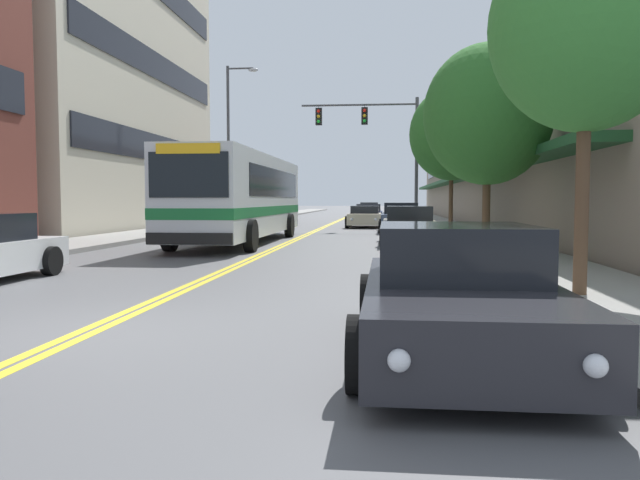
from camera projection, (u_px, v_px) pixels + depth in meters
ground_plane at (335, 222)px, 44.16m from camera, size 240.00×240.00×0.00m
sidewalk_left at (239, 221)px, 44.88m from camera, size 2.83×106.00×0.15m
sidewalk_right at (434, 221)px, 43.43m from camera, size 2.83×106.00×0.15m
centre_line at (335, 222)px, 44.16m from camera, size 0.34×106.00×0.01m
storefront_row_right at (518, 168)px, 42.60m from camera, size 9.10×68.00×7.56m
city_bus at (242, 194)px, 23.20m from camera, size 2.83×12.53×3.17m
car_red_parked_left_mid at (264, 214)px, 41.23m from camera, size 2.20×4.53×1.34m
car_black_parked_left_far at (240, 217)px, 34.35m from camera, size 2.06×4.46×1.38m
car_charcoal_parked_right_foreground at (456, 295)px, 6.43m from camera, size 2.08×4.66×1.33m
car_beige_parked_right_mid at (409, 227)px, 22.39m from camera, size 2.09×4.80×1.36m
car_slate_blue_parked_right_far at (401, 219)px, 30.72m from camera, size 2.14×4.86×1.45m
car_silver_parked_right_end at (396, 214)px, 46.33m from camera, size 1.98×4.46×1.15m
car_dark_grey_moving_lead at (369, 210)px, 58.47m from camera, size 2.15×4.28×1.34m
car_navy_moving_second at (369, 214)px, 43.99m from camera, size 2.19×4.25×1.28m
car_champagne_moving_third at (365, 217)px, 36.05m from camera, size 2.12×4.49×1.23m
traffic_signal_mast at (378, 136)px, 33.57m from camera, size 6.31×0.38×7.05m
street_lamp_left_far at (232, 135)px, 35.12m from camera, size 1.82×0.28×9.08m
street_tree_right_near at (587, 26)px, 9.23m from camera, size 2.86×2.86×5.59m
street_tree_right_mid at (488, 115)px, 17.35m from camera, size 3.56×3.56×5.77m
street_tree_right_far at (452, 134)px, 28.00m from camera, size 3.79×3.79×6.47m
fire_hydrant at (497, 248)px, 13.38m from camera, size 0.31×0.23×0.79m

